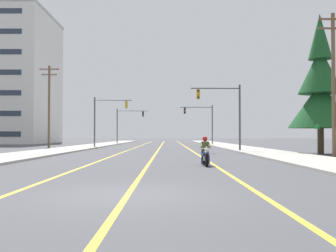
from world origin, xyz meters
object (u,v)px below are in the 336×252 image
at_px(motorcycle_with_rider, 204,154).
at_px(traffic_signal_near_left, 104,114).
at_px(traffic_signal_near_right, 225,108).
at_px(utility_pole_left_near, 48,104).
at_px(street_sign, 316,135).
at_px(conifer_tree_right_verge_near, 319,90).
at_px(traffic_signal_mid_left, 125,121).
at_px(traffic_signal_mid_right, 202,119).
at_px(utility_pole_right_near, 332,80).

bearing_deg(motorcycle_with_rider, traffic_signal_near_left, 108.51).
distance_m(traffic_signal_near_right, utility_pole_left_near, 21.98).
xyz_separation_m(utility_pole_left_near, street_sign, (25.21, -17.16, -3.75)).
xyz_separation_m(utility_pole_left_near, conifer_tree_right_verge_near, (26.35, -14.89, -0.04)).
distance_m(traffic_signal_near_left, traffic_signal_mid_left, 20.90).
bearing_deg(conifer_tree_right_verge_near, traffic_signal_near_right, 146.33).
bearing_deg(utility_pole_left_near, street_sign, -34.24).
height_order(traffic_signal_near_right, traffic_signal_mid_right, same).
bearing_deg(traffic_signal_near_left, conifer_tree_right_verge_near, -39.77).
distance_m(conifer_tree_right_verge_near, street_sign, 4.49).
xyz_separation_m(traffic_signal_mid_right, conifer_tree_right_verge_near, (6.91, -28.85, 1.09)).
bearing_deg(utility_pole_right_near, street_sign, 97.99).
height_order(traffic_signal_near_left, utility_pole_right_near, utility_pole_right_near).
relative_size(utility_pole_left_near, street_sign, 4.07).
distance_m(utility_pole_right_near, conifer_tree_right_verge_near, 4.56).
relative_size(traffic_signal_near_left, traffic_signal_mid_left, 1.00).
relative_size(traffic_signal_near_right, utility_pole_left_near, 0.64).
relative_size(motorcycle_with_rider, street_sign, 0.91).
bearing_deg(traffic_signal_mid_right, utility_pole_right_near, -79.68).
xyz_separation_m(traffic_signal_mid_right, utility_pole_left_near, (-19.45, -13.97, 1.13)).
distance_m(traffic_signal_near_left, utility_pole_right_near, 28.49).
distance_m(traffic_signal_near_left, traffic_signal_mid_right, 17.90).
height_order(traffic_signal_near_left, traffic_signal_mid_right, same).
distance_m(traffic_signal_near_right, utility_pole_right_near, 11.04).
bearing_deg(utility_pole_left_near, conifer_tree_right_verge_near, -29.46).
relative_size(traffic_signal_near_left, street_sign, 2.58).
relative_size(motorcycle_with_rider, traffic_signal_near_right, 0.35).
bearing_deg(traffic_signal_near_right, traffic_signal_mid_left, 111.11).
bearing_deg(street_sign, conifer_tree_right_verge_near, 63.28).
relative_size(motorcycle_with_rider, utility_pole_left_near, 0.22).
xyz_separation_m(motorcycle_with_rider, conifer_tree_right_verge_near, (10.41, 11.91, 4.62)).
distance_m(traffic_signal_near_right, street_sign, 9.38).
bearing_deg(traffic_signal_near_right, street_sign, -49.94).
xyz_separation_m(traffic_signal_near_left, traffic_signal_mid_left, (0.32, 20.89, 0.05)).
xyz_separation_m(motorcycle_with_rider, traffic_signal_near_right, (3.46, 16.54, 3.50)).
bearing_deg(utility_pole_right_near, traffic_signal_near_right, 123.87).
relative_size(traffic_signal_mid_left, utility_pole_left_near, 0.64).
height_order(utility_pole_left_near, conifer_tree_right_verge_near, conifer_tree_right_verge_near).
relative_size(traffic_signal_mid_right, traffic_signal_mid_left, 1.00).
height_order(utility_pole_right_near, conifer_tree_right_verge_near, conifer_tree_right_verge_near).
xyz_separation_m(traffic_signal_mid_right, traffic_signal_mid_left, (-12.73, 8.64, 0.02)).
distance_m(traffic_signal_near_left, utility_pole_left_near, 6.73).
xyz_separation_m(motorcycle_with_rider, utility_pole_left_near, (-15.95, 26.79, 4.66)).
bearing_deg(traffic_signal_mid_left, traffic_signal_mid_right, -34.17).
bearing_deg(traffic_signal_mid_left, utility_pole_right_near, -65.87).
height_order(traffic_signal_mid_right, utility_pole_left_near, utility_pole_left_near).
xyz_separation_m(traffic_signal_mid_left, utility_pole_left_near, (-6.72, -22.61, 1.12)).
height_order(traffic_signal_mid_right, conifer_tree_right_verge_near, conifer_tree_right_verge_near).
distance_m(traffic_signal_mid_left, street_sign, 43.94).
bearing_deg(street_sign, traffic_signal_mid_right, 100.49).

